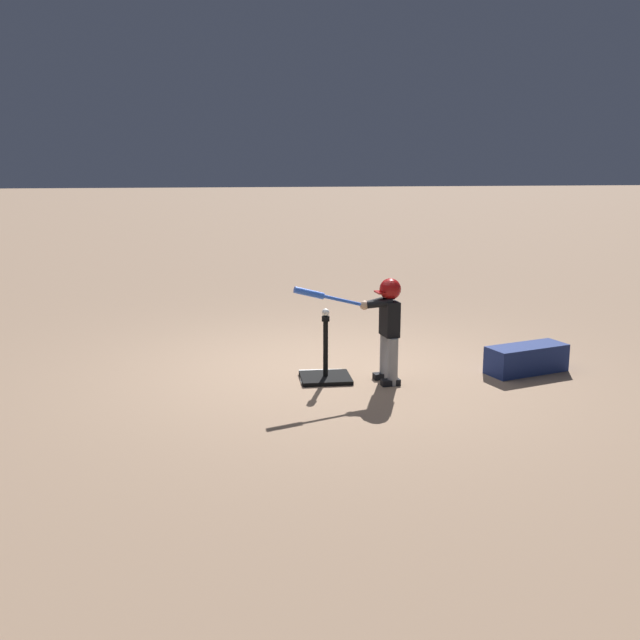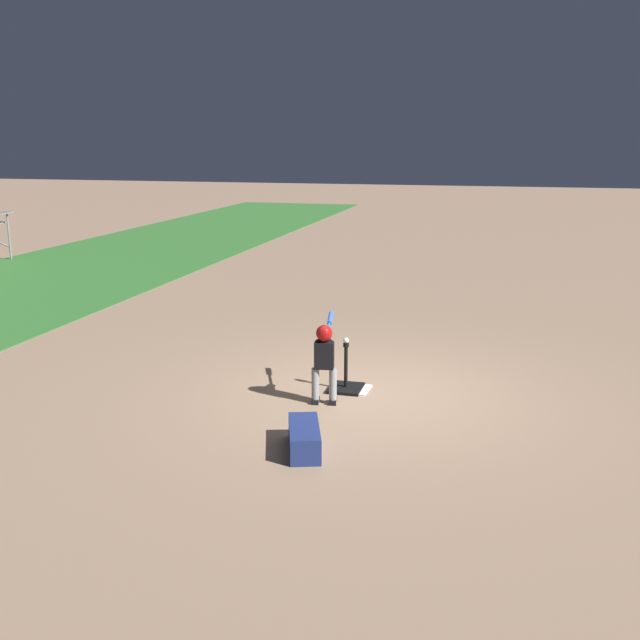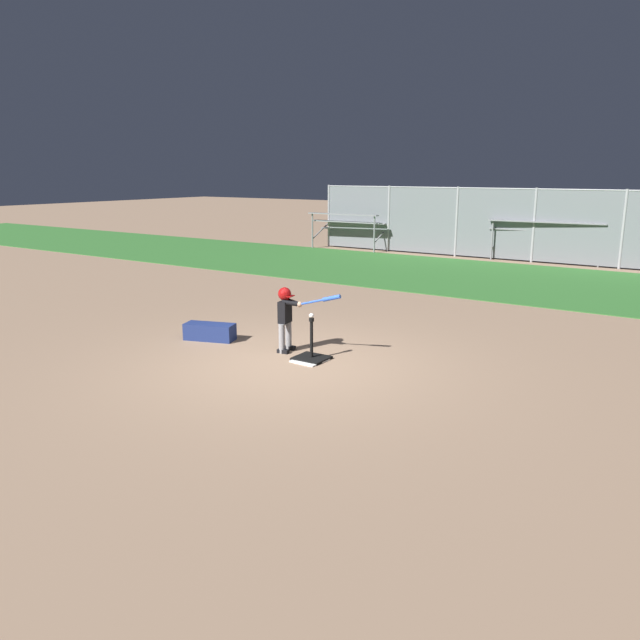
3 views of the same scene
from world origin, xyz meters
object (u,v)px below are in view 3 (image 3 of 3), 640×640
batter_child (287,312)px  baseball (311,316)px  batting_tee (312,355)px  bleachers_right_center (357,230)px  bleachers_far_left (550,240)px  equipment_bag (210,332)px

batter_child → baseball: 0.58m
baseball → batting_tee: bearing=0.0°
batting_tee → batter_child: batter_child is taller
batter_child → bleachers_right_center: size_ratio=0.37×
bleachers_far_left → baseball: bearing=-90.8°
bleachers_far_left → equipment_bag: bleachers_far_left is taller
baseball → equipment_bag: size_ratio=0.09×
batting_tee → baseball: bearing=0.0°
batting_tee → bleachers_far_left: (0.19, 13.19, 0.56)m
batter_child → equipment_bag: batter_child is taller
batter_child → bleachers_far_left: (0.74, 13.04, -0.01)m
bleachers_right_center → baseball: bearing=-62.5°
batter_child → equipment_bag: bearing=-173.9°
batting_tee → batter_child: size_ratio=0.62×
baseball → bleachers_right_center: bleachers_right_center is taller
bleachers_right_center → equipment_bag: 13.46m
baseball → equipment_bag: (-2.06, -0.01, -0.54)m
bleachers_far_left → batting_tee: bearing=-90.8°
batting_tee → bleachers_right_center: bearing=117.5°
batter_child → batting_tee: bearing=-15.2°
baseball → equipment_bag: 2.13m
batter_child → bleachers_far_left: bearing=86.7°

